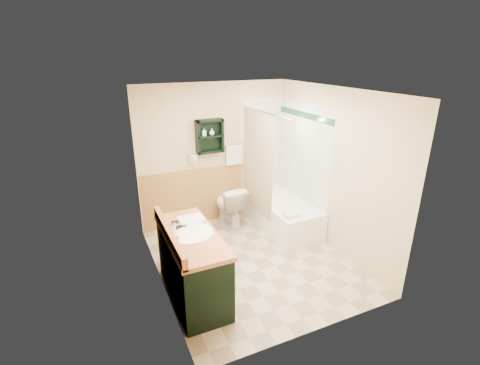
% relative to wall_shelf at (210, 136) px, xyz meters
% --- Properties ---
extents(floor, '(3.00, 3.00, 0.00)m').
position_rel_wall_shelf_xyz_m(floor, '(0.10, -1.41, -1.55)').
color(floor, '#C7B591').
rests_on(floor, ground).
extents(back_wall, '(2.60, 0.04, 2.40)m').
position_rel_wall_shelf_xyz_m(back_wall, '(0.10, 0.11, -0.35)').
color(back_wall, beige).
rests_on(back_wall, ground).
extents(left_wall, '(0.04, 3.00, 2.40)m').
position_rel_wall_shelf_xyz_m(left_wall, '(-1.22, -1.41, -0.35)').
color(left_wall, beige).
rests_on(left_wall, ground).
extents(right_wall, '(0.04, 3.00, 2.40)m').
position_rel_wall_shelf_xyz_m(right_wall, '(1.42, -1.41, -0.35)').
color(right_wall, beige).
rests_on(right_wall, ground).
extents(ceiling, '(2.60, 3.00, 0.04)m').
position_rel_wall_shelf_xyz_m(ceiling, '(0.10, -1.41, 0.87)').
color(ceiling, white).
rests_on(ceiling, back_wall).
extents(wainscot_left, '(2.98, 2.98, 1.00)m').
position_rel_wall_shelf_xyz_m(wainscot_left, '(-1.19, -1.41, -1.05)').
color(wainscot_left, tan).
rests_on(wainscot_left, left_wall).
extents(wainscot_back, '(2.58, 2.58, 1.00)m').
position_rel_wall_shelf_xyz_m(wainscot_back, '(0.10, 0.08, -1.05)').
color(wainscot_back, tan).
rests_on(wainscot_back, back_wall).
extents(mirror_frame, '(1.30, 1.30, 1.00)m').
position_rel_wall_shelf_xyz_m(mirror_frame, '(-1.17, -1.96, -0.05)').
color(mirror_frame, olive).
rests_on(mirror_frame, left_wall).
extents(mirror_glass, '(1.20, 1.20, 0.90)m').
position_rel_wall_shelf_xyz_m(mirror_glass, '(-1.17, -1.96, -0.05)').
color(mirror_glass, white).
rests_on(mirror_glass, left_wall).
extents(tile_right, '(1.50, 1.50, 2.10)m').
position_rel_wall_shelf_xyz_m(tile_right, '(1.38, -0.66, -0.50)').
color(tile_right, white).
rests_on(tile_right, right_wall).
extents(tile_back, '(0.95, 0.95, 2.10)m').
position_rel_wall_shelf_xyz_m(tile_back, '(1.13, 0.07, -0.50)').
color(tile_back, white).
rests_on(tile_back, back_wall).
extents(tile_accent, '(1.50, 1.50, 0.10)m').
position_rel_wall_shelf_xyz_m(tile_accent, '(1.37, -0.66, 0.35)').
color(tile_accent, '#144627').
rests_on(tile_accent, right_wall).
extents(wall_shelf, '(0.45, 0.15, 0.55)m').
position_rel_wall_shelf_xyz_m(wall_shelf, '(0.00, 0.00, 0.00)').
color(wall_shelf, black).
rests_on(wall_shelf, back_wall).
extents(hair_dryer, '(0.10, 0.24, 0.18)m').
position_rel_wall_shelf_xyz_m(hair_dryer, '(-0.30, 0.02, -0.35)').
color(hair_dryer, white).
rests_on(hair_dryer, back_wall).
extents(towel_bar, '(0.40, 0.06, 0.40)m').
position_rel_wall_shelf_xyz_m(towel_bar, '(0.45, 0.04, -0.20)').
color(towel_bar, silver).
rests_on(towel_bar, back_wall).
extents(curtain_rod, '(0.03, 1.60, 0.03)m').
position_rel_wall_shelf_xyz_m(curtain_rod, '(0.63, -0.66, 0.45)').
color(curtain_rod, silver).
rests_on(curtain_rod, back_wall).
extents(shower_curtain, '(1.05, 1.05, 1.70)m').
position_rel_wall_shelf_xyz_m(shower_curtain, '(0.63, -0.48, -0.40)').
color(shower_curtain, beige).
rests_on(shower_curtain, curtain_rod).
extents(vanity, '(0.59, 1.35, 0.86)m').
position_rel_wall_shelf_xyz_m(vanity, '(-0.89, -1.79, -1.12)').
color(vanity, black).
rests_on(vanity, ground).
extents(bathtub, '(0.73, 1.50, 0.48)m').
position_rel_wall_shelf_xyz_m(bathtub, '(1.03, -0.69, -1.31)').
color(bathtub, white).
rests_on(bathtub, ground).
extents(toilet, '(0.43, 0.75, 0.72)m').
position_rel_wall_shelf_xyz_m(toilet, '(0.23, -0.24, -1.19)').
color(toilet, white).
rests_on(toilet, ground).
extents(counter_towel, '(0.31, 0.24, 0.04)m').
position_rel_wall_shelf_xyz_m(counter_towel, '(-0.79, -1.47, -0.67)').
color(counter_towel, silver).
rests_on(counter_towel, vanity).
extents(vanity_book, '(0.18, 0.07, 0.25)m').
position_rel_wall_shelf_xyz_m(vanity_book, '(-1.06, -1.53, -0.57)').
color(vanity_book, black).
rests_on(vanity_book, vanity).
extents(tub_towel, '(0.23, 0.19, 0.07)m').
position_rel_wall_shelf_xyz_m(tub_towel, '(0.83, -1.25, -1.03)').
color(tub_towel, silver).
rests_on(tub_towel, bathtub).
extents(soap_bottle_a, '(0.06, 0.13, 0.06)m').
position_rel_wall_shelf_xyz_m(soap_bottle_a, '(-0.10, -0.01, 0.04)').
color(soap_bottle_a, white).
rests_on(soap_bottle_a, wall_shelf).
extents(soap_bottle_b, '(0.10, 0.12, 0.09)m').
position_rel_wall_shelf_xyz_m(soap_bottle_b, '(0.04, -0.01, 0.06)').
color(soap_bottle_b, white).
rests_on(soap_bottle_b, wall_shelf).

